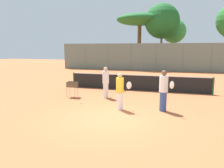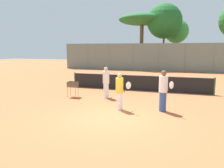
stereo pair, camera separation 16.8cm
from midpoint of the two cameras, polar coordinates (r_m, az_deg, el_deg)
The scene contains 14 objects.
ground_plane at distance 8.93m, azimuth -0.25°, elevation -9.02°, with size 80.00×80.00×0.00m, color #B26038.
tennis_net at distance 14.69m, azimuth 7.15°, elevation 0.45°, with size 9.46×0.10×1.07m.
back_fence at distance 27.43m, azimuth 12.18°, elevation 6.84°, with size 25.06×0.08×3.40m.
tree_0 at distance 33.03m, azimuth 16.61°, elevation 13.03°, with size 3.38×3.38×6.88m.
tree_1 at distance 31.72m, azimuth 7.99°, elevation 16.20°, with size 6.42×6.42×7.52m.
tree_3 at distance 31.13m, azimuth 13.69°, elevation 15.64°, with size 4.64×4.64×8.68m.
player_white_outfit at distance 12.40m, azimuth -1.18°, elevation 0.51°, with size 0.54×0.85×1.77m.
player_red_cap at distance 10.00m, azimuth 13.71°, elevation -1.67°, with size 0.69×0.78×1.85m.
player_yellow_shirt at distance 10.00m, azimuth 2.49°, elevation -1.84°, with size 0.84×0.53×1.70m.
ball_cart at distance 12.86m, azimuth -9.88°, elevation -0.42°, with size 0.56×0.41×0.89m.
tennis_ball_0 at distance 9.96m, azimuth 5.71°, elevation -6.92°, with size 0.07×0.07×0.07m, color #D1E54C.
tennis_ball_1 at distance 11.32m, azimuth -7.71°, elevation -4.96°, with size 0.07×0.07×0.07m, color #D1E54C.
tennis_ball_2 at distance 13.97m, azimuth 14.11°, elevation -2.41°, with size 0.07×0.07×0.07m, color #D1E54C.
tennis_ball_3 at distance 12.95m, azimuth 20.22°, elevation -3.63°, with size 0.07×0.07×0.07m, color #D1E54C.
Camera 2 is at (2.67, -8.05, 2.82)m, focal length 35.00 mm.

